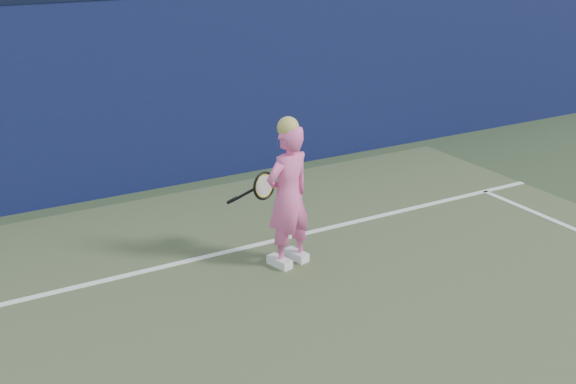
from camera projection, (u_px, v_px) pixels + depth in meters
backstop_wall at (64, 104)px, 8.96m from camera, size 24.00×0.40×2.50m
player at (288, 195)px, 7.33m from camera, size 0.62×0.48×1.59m
racket at (262, 187)px, 7.61m from camera, size 0.59×0.14×0.31m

